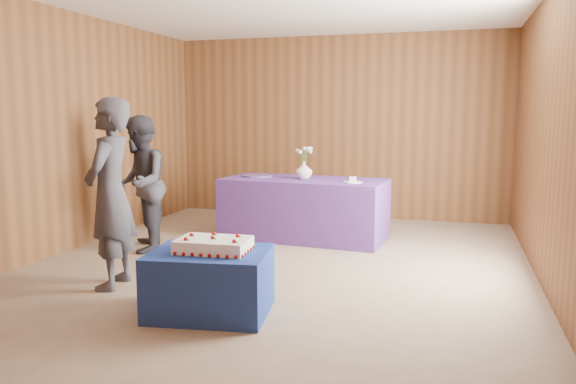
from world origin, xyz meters
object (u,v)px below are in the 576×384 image
at_px(cake_table, 210,282).
at_px(guest_right, 140,184).
at_px(serving_table, 304,209).
at_px(vase, 304,170).
at_px(sheet_cake, 214,245).
at_px(guest_left, 110,194).

xyz_separation_m(cake_table, guest_right, (-1.60, 1.65, 0.52)).
xyz_separation_m(serving_table, vase, (-0.00, -0.00, 0.48)).
height_order(cake_table, serving_table, serving_table).
height_order(serving_table, sheet_cake, serving_table).
bearing_deg(guest_left, sheet_cake, 60.57).
distance_m(sheet_cake, guest_right, 2.33).
bearing_deg(serving_table, cake_table, -85.27).
relative_size(serving_table, guest_right, 1.30).
bearing_deg(vase, serving_table, 48.79).
bearing_deg(guest_left, guest_right, -170.71).
distance_m(cake_table, vase, 2.86).
distance_m(serving_table, guest_right, 2.02).
height_order(vase, guest_right, guest_right).
distance_m(cake_table, serving_table, 2.80).
distance_m(cake_table, sheet_cake, 0.30).
distance_m(cake_table, guest_right, 2.36).
bearing_deg(vase, guest_left, -115.30).
distance_m(vase, guest_right, 1.98).
height_order(cake_table, vase, vase).
xyz_separation_m(serving_table, guest_right, (-1.61, -1.15, 0.39)).
height_order(cake_table, guest_right, guest_right).
bearing_deg(cake_table, sheet_cake, 4.13).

